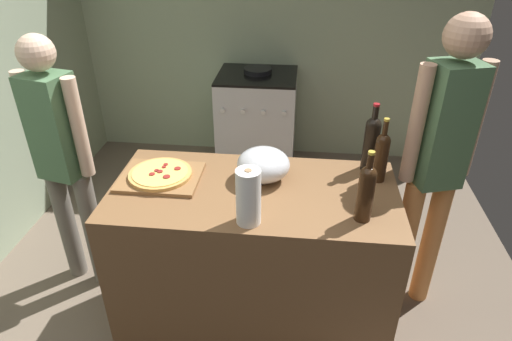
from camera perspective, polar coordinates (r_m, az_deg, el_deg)
ground_plane at (r=3.34m, az=-2.03°, el=-8.83°), size 3.82×3.46×0.02m
kitchen_wall_rear at (r=4.13m, az=0.62°, el=19.27°), size 3.82×0.10×2.60m
counter at (r=2.46m, az=-0.26°, el=-11.50°), size 1.41×0.70×0.92m
cutting_board at (r=2.31m, az=-12.12°, el=-0.85°), size 0.40×0.32×0.02m
pizza at (r=2.30m, az=-12.16°, el=-0.40°), size 0.32×0.32×0.03m
mixing_bowl at (r=2.22m, az=0.95°, el=0.77°), size 0.27×0.27×0.16m
paper_towel_roll at (r=1.89m, az=-0.98°, el=-3.41°), size 0.11×0.11×0.26m
wine_bottle_clear at (r=1.95m, az=13.92°, el=-2.52°), size 0.07×0.07×0.34m
wine_bottle_dark at (r=2.35m, az=14.57°, el=3.67°), size 0.08×0.08×0.37m
wine_bottle_green at (r=2.27m, az=15.75°, el=1.93°), size 0.07×0.07×0.34m
stove at (r=4.01m, az=0.14°, el=6.16°), size 0.67×0.61×0.94m
person_in_stripes at (r=2.74m, az=-23.65°, el=1.91°), size 0.39×0.25×1.58m
person_in_red at (r=2.47m, az=22.29°, el=1.60°), size 0.38×0.26×1.72m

